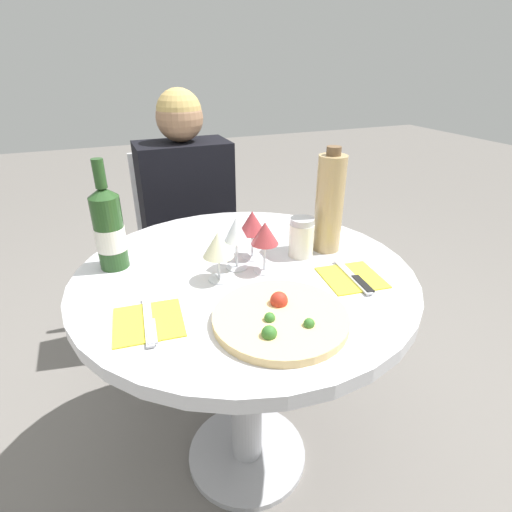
{
  "coord_description": "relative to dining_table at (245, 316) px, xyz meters",
  "views": [
    {
      "loc": [
        -0.33,
        -0.91,
        1.29
      ],
      "look_at": [
        -0.01,
        -0.11,
        0.86
      ],
      "focal_mm": 28.0,
      "sensor_mm": 36.0,
      "label": 1
    }
  ],
  "objects": [
    {
      "name": "wine_glass_front_right",
      "position": [
        0.05,
        -0.02,
        0.26
      ],
      "size": [
        0.07,
        0.07,
        0.14
      ],
      "color": "silver",
      "rests_on": "dining_table"
    },
    {
      "name": "tall_carafe",
      "position": [
        0.28,
        0.04,
        0.3
      ],
      "size": [
        0.08,
        0.08,
        0.31
      ],
      "color": "tan",
      "rests_on": "dining_table"
    },
    {
      "name": "wine_glass_front_left",
      "position": [
        -0.08,
        -0.02,
        0.25
      ],
      "size": [
        0.08,
        0.08,
        0.14
      ],
      "color": "silver",
      "rests_on": "dining_table"
    },
    {
      "name": "wine_glass_center",
      "position": [
        -0.01,
        0.02,
        0.26
      ],
      "size": [
        0.07,
        0.07,
        0.15
      ],
      "color": "silver",
      "rests_on": "dining_table"
    },
    {
      "name": "chair_behind_diner",
      "position": [
        0.02,
        0.83,
        -0.17
      ],
      "size": [
        0.41,
        0.41,
        0.9
      ],
      "rotation": [
        0.0,
        0.0,
        3.14
      ],
      "color": "silver",
      "rests_on": "ground_plane"
    },
    {
      "name": "place_setting_left",
      "position": [
        -0.28,
        -0.15,
        0.16
      ],
      "size": [
        0.16,
        0.19,
        0.01
      ],
      "color": "yellow",
      "rests_on": "dining_table"
    },
    {
      "name": "sugar_shaker",
      "position": [
        0.19,
        0.03,
        0.21
      ],
      "size": [
        0.07,
        0.07,
        0.12
      ],
      "color": "silver",
      "rests_on": "dining_table"
    },
    {
      "name": "dining_table",
      "position": [
        0.0,
        0.0,
        0.0
      ],
      "size": [
        0.93,
        0.93,
        0.76
      ],
      "color": "#B2B2B7",
      "rests_on": "ground_plane"
    },
    {
      "name": "pizza_large",
      "position": [
        -0.01,
        -0.25,
        0.16
      ],
      "size": [
        0.3,
        0.3,
        0.05
      ],
      "color": "#E5C17F",
      "rests_on": "dining_table"
    },
    {
      "name": "place_setting_right",
      "position": [
        0.25,
        -0.15,
        0.16
      ],
      "size": [
        0.17,
        0.19,
        0.01
      ],
      "color": "yellow",
      "rests_on": "dining_table"
    },
    {
      "name": "wine_bottle",
      "position": [
        -0.33,
        0.16,
        0.27
      ],
      "size": [
        0.08,
        0.08,
        0.3
      ],
      "color": "#23471E",
      "rests_on": "dining_table"
    },
    {
      "name": "ground_plane",
      "position": [
        0.0,
        0.0,
        -0.61
      ],
      "size": [
        12.0,
        12.0,
        0.0
      ],
      "primitive_type": "plane",
      "color": "slate",
      "rests_on": "ground"
    },
    {
      "name": "seated_diner",
      "position": [
        0.02,
        0.69,
        -0.08
      ],
      "size": [
        0.39,
        0.46,
        1.18
      ],
      "rotation": [
        0.0,
        0.0,
        3.14
      ],
      "color": "black",
      "rests_on": "ground_plane"
    },
    {
      "name": "wine_glass_back_right",
      "position": [
        0.05,
        0.07,
        0.26
      ],
      "size": [
        0.08,
        0.08,
        0.14
      ],
      "color": "silver",
      "rests_on": "dining_table"
    }
  ]
}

